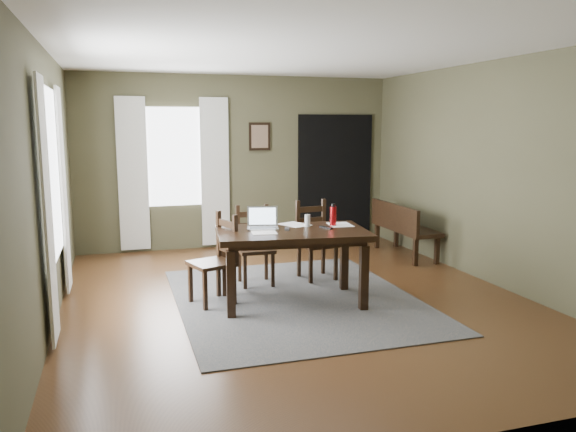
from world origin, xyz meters
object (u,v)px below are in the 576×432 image
object	(u,v)px
chair_back_right	(315,241)
water_bottle	(333,215)
dining_table	(292,239)
bench	(402,225)
chair_back_left	(255,246)
laptop	(263,223)
chair_end	(216,260)

from	to	relation	value
chair_back_right	water_bottle	xyz separation A→B (m)	(-0.06, -0.75, 0.44)
dining_table	bench	bearing A→B (deg)	43.69
dining_table	chair_back_left	xyz separation A→B (m)	(-0.21, 0.85, -0.24)
chair_back_left	laptop	bearing A→B (deg)	-94.20
dining_table	chair_back_left	world-z (taller)	chair_back_left
bench	chair_back_right	bearing A→B (deg)	115.43
chair_end	chair_back_left	world-z (taller)	chair_end
laptop	chair_back_left	bearing A→B (deg)	97.43
bench	water_bottle	world-z (taller)	water_bottle
chair_back_right	laptop	xyz separation A→B (m)	(-0.86, -0.66, 0.39)
chair_end	dining_table	bearing A→B (deg)	54.70
chair_end	bench	world-z (taller)	chair_end
chair_end	chair_back_right	world-z (taller)	same
chair_back_right	chair_end	bearing A→B (deg)	-161.24
dining_table	bench	size ratio (longest dim) A/B	1.23
dining_table	chair_back_right	size ratio (longest dim) A/B	1.74
chair_back_left	bench	world-z (taller)	chair_back_left
chair_back_left	laptop	distance (m)	0.75
chair_back_right	laptop	distance (m)	1.15
dining_table	chair_back_right	world-z (taller)	chair_back_right
chair_back_left	dining_table	bearing A→B (deg)	-74.87
chair_back_left	bench	xyz separation A→B (m)	(2.44, 0.81, -0.00)
chair_back_left	chair_back_right	world-z (taller)	chair_back_right
bench	water_bottle	xyz separation A→B (m)	(-1.70, -1.53, 0.46)
chair_back_left	laptop	size ratio (longest dim) A/B	2.45
dining_table	bench	distance (m)	2.79
dining_table	chair_back_right	distance (m)	1.09
chair_back_right	water_bottle	world-z (taller)	water_bottle
dining_table	chair_back_left	distance (m)	0.91
chair_end	bench	bearing A→B (deg)	96.88
laptop	chair_end	bearing A→B (deg)	-169.08
chair_end	water_bottle	size ratio (longest dim) A/B	3.96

